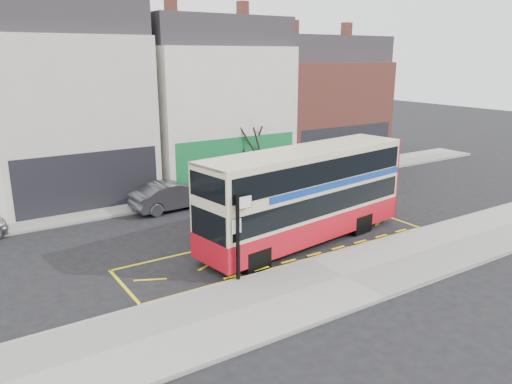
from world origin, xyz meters
TOP-DOWN VIEW (x-y plane):
  - ground at (0.00, 0.00)m, footprint 120.00×120.00m
  - pavement at (0.00, -2.30)m, footprint 40.00×4.00m
  - kerb at (0.00, -0.38)m, footprint 40.00×0.15m
  - far_pavement at (0.00, 11.00)m, footprint 50.00×3.00m
  - road_markings at (0.00, 1.60)m, footprint 14.00×3.40m
  - terrace_left at (-5.50, 14.99)m, footprint 8.00×8.01m
  - terrace_green_shop at (3.50, 14.99)m, footprint 9.00×8.01m
  - terrace_right at (12.50, 14.99)m, footprint 9.00×8.01m
  - double_decker_bus at (1.26, 1.59)m, footprint 10.65×3.81m
  - bus_stop_post at (-3.34, -0.39)m, footprint 0.79×0.14m
  - car_grey at (-1.61, 9.23)m, footprint 4.71×1.96m
  - car_white at (10.47, 9.67)m, footprint 5.03×3.32m
  - street_tree_right at (4.47, 11.25)m, footprint 2.26×2.26m

SIDE VIEW (x-z plane):
  - ground at x=0.00m, z-range 0.00..0.00m
  - road_markings at x=0.00m, z-range 0.00..0.01m
  - pavement at x=0.00m, z-range 0.00..0.15m
  - kerb at x=0.00m, z-range 0.00..0.15m
  - far_pavement at x=0.00m, z-range 0.00..0.15m
  - car_white at x=10.47m, z-range 0.00..1.35m
  - car_grey at x=-1.61m, z-range 0.00..1.52m
  - bus_stop_post at x=-3.34m, z-range 0.46..3.64m
  - double_decker_bus at x=1.26m, z-range 0.11..4.27m
  - street_tree_right at x=4.47m, z-range 0.88..5.75m
  - terrace_right at x=12.50m, z-range -0.58..9.72m
  - terrace_green_shop at x=3.50m, z-range -0.58..10.72m
  - terrace_left at x=-5.50m, z-range -0.58..11.22m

